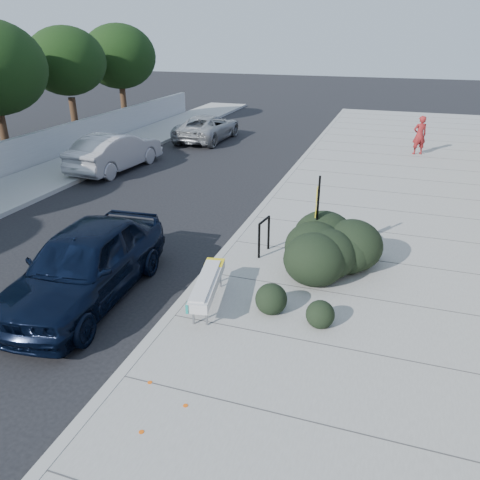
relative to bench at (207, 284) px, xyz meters
The scene contains 14 objects.
ground 1.09m from the bench, 132.98° to the right, with size 120.00×120.00×0.00m, color black.
sidewalk_near 6.66m from the bench, 41.07° to the left, with size 11.20×50.00×0.15m, color gray.
curb_near 4.43m from the bench, 97.81° to the left, with size 0.22×50.00×0.17m, color #9E9E99.
curb_far 9.66m from the bench, 153.12° to the left, with size 0.22×50.00×0.17m, color #9E9E99.
tree_far_e 19.04m from the bench, 134.43° to the left, with size 4.00×4.00×5.90m.
tree_far_f 22.83m from the bench, 125.51° to the left, with size 4.40×4.40×6.07m.
bench is the anchor object (origin of this frame).
bike_rack 2.90m from the bench, 80.92° to the left, with size 0.16×0.67×0.98m.
sign_post 3.44m from the bench, 57.02° to the left, with size 0.10×0.27×2.29m.
hedge 2.93m from the bench, 39.52° to the left, with size 1.96×3.91×1.47m, color black.
sedan_navy 2.83m from the bench, behind, with size 2.03×5.04×1.72m, color black.
wagon_silver 12.35m from the bench, 130.97° to the left, with size 1.71×4.90×1.61m, color #A1A0A5.
suv_silver 17.57m from the bench, 112.06° to the left, with size 2.32×5.03×1.40m, color #97999C.
pedestrian 16.51m from the bench, 74.20° to the left, with size 0.67×0.44×1.83m, color maroon.
Camera 1 is at (4.04, -7.45, 5.62)m, focal length 35.00 mm.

